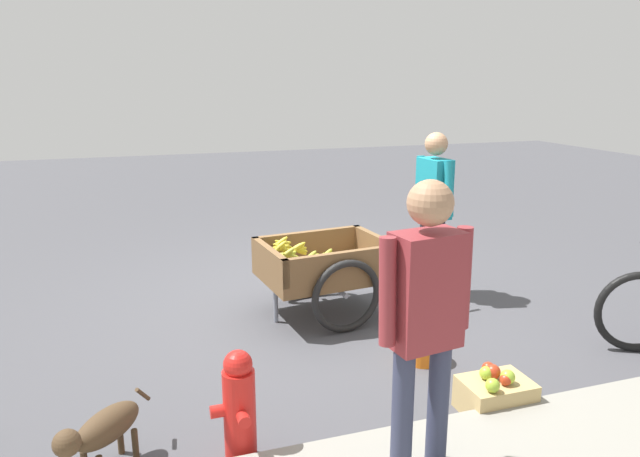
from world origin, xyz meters
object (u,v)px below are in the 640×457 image
(fruit_cart, at_px, (325,268))
(bystander_person, at_px, (425,313))
(plastic_bucket, at_px, (423,347))
(dog, at_px, (102,429))
(fire_hydrant, at_px, (239,407))
(mixed_fruit_crate, at_px, (495,394))
(vendor_person, at_px, (434,200))

(fruit_cart, distance_m, bystander_person, 2.46)
(plastic_bucket, height_order, bystander_person, bystander_person)
(dog, height_order, fire_hydrant, fire_hydrant)
(mixed_fruit_crate, bearing_deg, fire_hydrant, -0.82)
(mixed_fruit_crate, bearing_deg, fruit_cart, -74.69)
(dog, xyz_separation_m, bystander_person, (-1.55, 0.63, 0.71))
(mixed_fruit_crate, height_order, bystander_person, bystander_person)
(fruit_cart, relative_size, plastic_bucket, 6.85)
(bystander_person, bearing_deg, mixed_fruit_crate, -148.74)
(fire_hydrant, bearing_deg, plastic_bucket, -154.10)
(vendor_person, height_order, dog, vendor_person)
(dog, relative_size, mixed_fruit_crate, 1.18)
(bystander_person, bearing_deg, fire_hydrant, -31.63)
(vendor_person, bearing_deg, fire_hydrant, 41.29)
(bystander_person, bearing_deg, vendor_person, -119.76)
(fruit_cart, height_order, plastic_bucket, fruit_cart)
(fruit_cart, relative_size, bystander_person, 1.05)
(bystander_person, bearing_deg, dog, -22.14)
(fire_hydrant, xyz_separation_m, mixed_fruit_crate, (-1.64, 0.02, -0.21))
(fire_hydrant, xyz_separation_m, plastic_bucket, (-1.53, -0.74, -0.22))
(dog, xyz_separation_m, fire_hydrant, (-0.72, 0.12, 0.06))
(fire_hydrant, distance_m, plastic_bucket, 1.72)
(fire_hydrant, distance_m, mixed_fruit_crate, 1.66)
(fruit_cart, bearing_deg, fire_hydrant, 58.79)
(fruit_cart, distance_m, vendor_person, 1.26)
(plastic_bucket, relative_size, bystander_person, 0.15)
(fruit_cart, xyz_separation_m, bystander_person, (0.29, 2.38, 0.54))
(fruit_cart, xyz_separation_m, fire_hydrant, (1.13, 1.86, -0.11))
(bystander_person, bearing_deg, fruit_cart, -97.02)
(fire_hydrant, bearing_deg, fruit_cart, -121.21)
(dog, xyz_separation_m, mixed_fruit_crate, (-2.36, 0.14, -0.14))
(fire_hydrant, bearing_deg, mixed_fruit_crate, 179.18)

